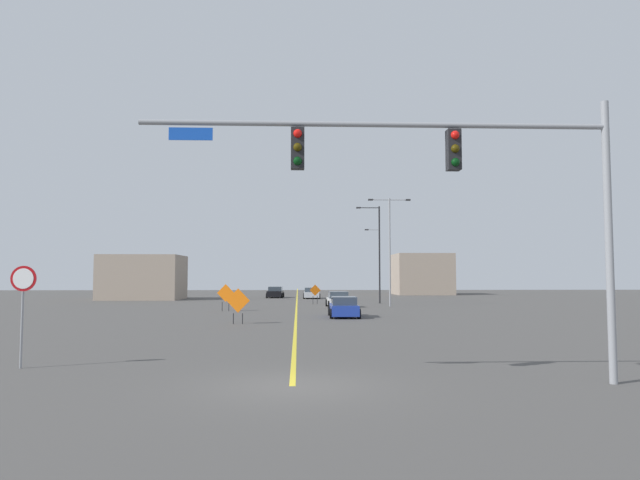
# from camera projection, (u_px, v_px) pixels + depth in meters

# --- Properties ---
(ground) EXTENTS (201.33, 201.33, 0.00)m
(ground) POSITION_uv_depth(u_px,v_px,m) (292.00, 386.00, 13.91)
(ground) COLOR #4C4947
(road_centre_stripe) EXTENTS (0.16, 111.85, 0.01)m
(road_centre_stripe) POSITION_uv_depth(u_px,v_px,m) (297.00, 299.00, 69.67)
(road_centre_stripe) COLOR yellow
(road_centre_stripe) RESTS_ON ground
(traffic_signal_assembly) EXTENTS (12.09, 0.44, 7.27)m
(traffic_signal_assembly) POSITION_uv_depth(u_px,v_px,m) (456.00, 174.00, 14.40)
(traffic_signal_assembly) COLOR gray
(traffic_signal_assembly) RESTS_ON ground
(stop_sign) EXTENTS (0.76, 0.07, 3.03)m
(stop_sign) POSITION_uv_depth(u_px,v_px,m) (23.00, 296.00, 16.77)
(stop_sign) COLOR gray
(stop_sign) RESTS_ON ground
(street_lamp_far_right) EXTENTS (3.92, 0.24, 9.93)m
(street_lamp_far_right) POSITION_uv_depth(u_px,v_px,m) (390.00, 243.00, 51.67)
(street_lamp_far_right) COLOR gray
(street_lamp_far_right) RESTS_ON ground
(street_lamp_mid_left) EXTENTS (1.80, 0.24, 8.42)m
(street_lamp_mid_left) POSITION_uv_depth(u_px,v_px,m) (378.00, 260.00, 66.67)
(street_lamp_mid_left) COLOR gray
(street_lamp_mid_left) RESTS_ON ground
(street_lamp_near_right) EXTENTS (2.44, 0.24, 9.90)m
(street_lamp_near_right) POSITION_uv_depth(u_px,v_px,m) (378.00, 250.00, 57.42)
(street_lamp_near_right) COLOR black
(street_lamp_near_right) RESTS_ON ground
(construction_sign_right_lane) EXTENTS (1.10, 0.27, 1.92)m
(construction_sign_right_lane) POSITION_uv_depth(u_px,v_px,m) (315.00, 292.00, 55.98)
(construction_sign_right_lane) COLOR orange
(construction_sign_right_lane) RESTS_ON ground
(construction_sign_median_near) EXTENTS (1.38, 0.29, 2.03)m
(construction_sign_median_near) POSITION_uv_depth(u_px,v_px,m) (238.00, 302.00, 32.29)
(construction_sign_median_near) COLOR orange
(construction_sign_median_near) RESTS_ON ground
(construction_sign_left_shoulder) EXTENTS (1.39, 0.30, 2.12)m
(construction_sign_left_shoulder) POSITION_uv_depth(u_px,v_px,m) (226.00, 294.00, 44.33)
(construction_sign_left_shoulder) COLOR orange
(construction_sign_left_shoulder) RESTS_ON ground
(car_blue_passing) EXTENTS (2.06, 4.44, 1.37)m
(car_blue_passing) POSITION_uv_depth(u_px,v_px,m) (344.00, 307.00, 37.81)
(car_blue_passing) COLOR #1E389E
(car_blue_passing) RESTS_ON ground
(car_white_distant) EXTENTS (2.06, 4.49, 1.39)m
(car_white_distant) POSITION_uv_depth(u_px,v_px,m) (338.00, 300.00, 50.01)
(car_white_distant) COLOR white
(car_white_distant) RESTS_ON ground
(car_black_mid) EXTENTS (2.25, 4.17, 1.42)m
(car_black_mid) POSITION_uv_depth(u_px,v_px,m) (275.00, 292.00, 72.68)
(car_black_mid) COLOR black
(car_black_mid) RESTS_ON ground
(car_silver_near) EXTENTS (2.18, 4.49, 1.35)m
(car_silver_near) POSITION_uv_depth(u_px,v_px,m) (312.00, 293.00, 70.18)
(car_silver_near) COLOR #B7BABF
(car_silver_near) RESTS_ON ground
(roadside_building_west) EXTENTS (9.10, 7.36, 5.25)m
(roadside_building_west) POSITION_uv_depth(u_px,v_px,m) (143.00, 277.00, 67.12)
(roadside_building_west) COLOR gray
(roadside_building_west) RESTS_ON ground
(roadside_building_east) EXTENTS (8.30, 7.76, 6.16)m
(roadside_building_east) POSITION_uv_depth(u_px,v_px,m) (422.00, 274.00, 85.69)
(roadside_building_east) COLOR gray
(roadside_building_east) RESTS_ON ground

